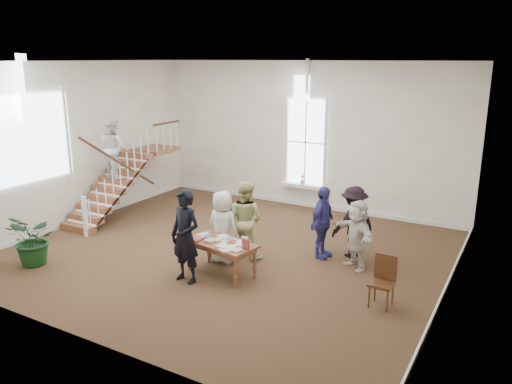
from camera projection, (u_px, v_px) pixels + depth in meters
The scene contains 12 objects.
ground at pixel (229, 252), 12.17m from camera, with size 10.00×10.00×0.00m, color #462D1B.
room_shell at pixel (304, 194), 15.75m from camera, with size 10.49×10.00×10.00m.
staircase at pixel (116, 163), 14.45m from camera, with size 1.10×4.10×2.92m.
library_table at pixel (222, 246), 10.74m from camera, with size 1.70×1.07×0.80m.
police_officer at pixel (185, 236), 10.33m from camera, with size 0.73×0.48×1.99m, color black.
elderly_woman at pixel (223, 227), 11.37m from camera, with size 0.82×0.54×1.69m, color silver.
person_yellow at pixel (245, 219), 11.63m from camera, with size 0.90×0.70×1.85m, color #C7C47C.
woman_cluster_a at pixel (322, 223), 11.61m from camera, with size 1.01×0.42×1.73m, color #3B3785.
woman_cluster_b at pixel (353, 222), 11.70m from camera, with size 1.10×0.63×1.71m, color black.
woman_cluster_c at pixel (357, 235), 11.03m from camera, with size 1.47×0.47×1.58m, color silver.
floor_plant at pixel (34, 240), 11.24m from camera, with size 1.10×0.95×1.22m, color #113614.
side_chair at pixel (383, 278), 9.42m from camera, with size 0.44×0.44×0.99m.
Camera 1 is at (6.18, -9.56, 4.58)m, focal length 35.00 mm.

